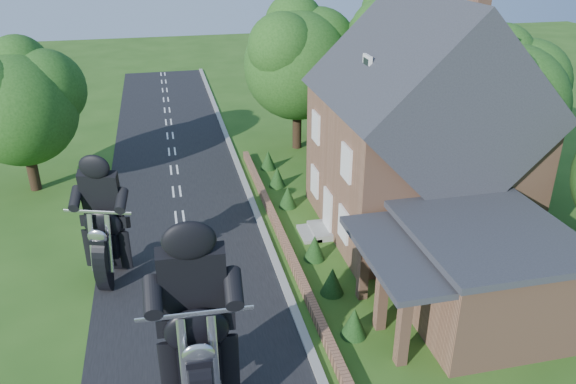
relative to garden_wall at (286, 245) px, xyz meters
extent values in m
plane|color=#274E16|center=(-4.30, -5.00, -0.20)|extent=(120.00, 120.00, 0.00)
cube|color=black|center=(-4.30, -5.00, -0.19)|extent=(7.00, 80.00, 0.02)
cube|color=gray|center=(-0.65, -5.00, -0.14)|extent=(0.30, 80.00, 0.12)
cube|color=#97674D|center=(0.00, 0.00, 0.00)|extent=(0.30, 22.00, 0.40)
cube|color=#97674D|center=(6.20, 1.00, 2.80)|extent=(8.00, 8.00, 6.00)
cube|color=#282A30|center=(6.20, 1.00, 5.80)|extent=(8.48, 8.64, 8.48)
cube|color=#97674D|center=(8.20, 1.00, 9.00)|extent=(0.60, 0.90, 1.60)
cube|color=white|center=(3.60, 1.00, 7.30)|extent=(0.12, 0.80, 0.90)
cube|color=black|center=(3.54, 1.00, 7.30)|extent=(0.04, 0.55, 0.65)
cube|color=white|center=(2.14, 1.00, 0.85)|extent=(0.10, 1.10, 2.10)
cube|color=gray|center=(1.80, 1.00, -0.05)|extent=(0.80, 1.60, 0.30)
cube|color=gray|center=(1.30, 1.00, -0.12)|extent=(0.80, 1.60, 0.15)
cube|color=white|center=(2.14, -1.20, 1.40)|extent=(0.10, 1.10, 1.40)
cube|color=black|center=(2.12, -1.20, 1.40)|extent=(0.04, 0.92, 1.22)
cube|color=white|center=(2.14, 3.20, 1.40)|extent=(0.10, 1.10, 1.40)
cube|color=black|center=(2.12, 3.20, 1.40)|extent=(0.04, 0.92, 1.22)
cube|color=white|center=(2.14, -1.20, 4.10)|extent=(0.10, 1.10, 1.40)
cube|color=black|center=(2.12, -1.20, 4.10)|extent=(0.04, 0.92, 1.22)
cube|color=white|center=(2.14, 3.20, 4.10)|extent=(0.10, 1.10, 1.40)
cube|color=black|center=(2.12, 3.20, 4.10)|extent=(0.04, 0.92, 1.22)
cube|color=#97674D|center=(5.70, -5.80, 1.40)|extent=(5.00, 5.60, 3.20)
cube|color=#282A30|center=(5.70, -5.80, 3.12)|extent=(5.30, 5.94, 0.24)
cube|color=#282A30|center=(2.60, -5.80, 2.75)|extent=(2.60, 5.32, 0.22)
cube|color=#97674D|center=(2.00, -7.60, 1.20)|extent=(0.35, 0.35, 2.80)
cube|color=#97674D|center=(2.00, -5.80, 1.20)|extent=(0.35, 0.35, 2.80)
cube|color=#97674D|center=(2.00, -4.00, 1.20)|extent=(0.35, 0.35, 2.80)
cylinder|color=black|center=(12.20, 3.50, 1.30)|extent=(0.56, 0.56, 3.00)
sphere|color=#1C4513|center=(12.20, 3.50, 4.45)|extent=(6.00, 6.00, 6.00)
sphere|color=#1C4513|center=(13.55, 4.10, 5.35)|extent=(4.32, 4.32, 4.32)
sphere|color=#1C4513|center=(11.15, 2.60, 5.65)|extent=(3.72, 3.72, 3.72)
sphere|color=#1C4513|center=(12.30, 4.70, 6.55)|extent=(3.30, 3.30, 3.30)
cylinder|color=black|center=(9.70, 11.00, 1.60)|extent=(0.56, 0.56, 3.60)
sphere|color=#1C4513|center=(9.70, 11.00, 5.38)|extent=(7.20, 7.20, 7.20)
sphere|color=#1C4513|center=(11.32, 11.72, 6.46)|extent=(5.18, 5.18, 5.18)
sphere|color=#1C4513|center=(8.44, 9.92, 6.82)|extent=(4.46, 4.46, 4.46)
sphere|color=#1C4513|center=(9.80, 12.44, 7.90)|extent=(3.96, 3.96, 3.96)
cylinder|color=black|center=(3.70, 12.00, 1.50)|extent=(0.56, 0.56, 3.40)
sphere|color=#1C4513|center=(3.70, 12.00, 4.96)|extent=(6.40, 6.40, 6.40)
sphere|color=#1C4513|center=(5.14, 12.64, 5.92)|extent=(4.61, 4.61, 4.61)
sphere|color=#1C4513|center=(2.58, 11.04, 6.24)|extent=(3.97, 3.97, 3.97)
sphere|color=#1C4513|center=(3.80, 13.28, 7.20)|extent=(3.52, 3.52, 3.52)
cylinder|color=black|center=(-11.30, 9.00, 1.20)|extent=(0.56, 0.56, 2.80)
sphere|color=#1C4513|center=(-11.30, 9.00, 4.14)|extent=(5.60, 5.60, 5.60)
sphere|color=#1C4513|center=(-10.04, 9.56, 4.98)|extent=(4.03, 4.03, 4.03)
sphere|color=#1C4513|center=(-11.20, 10.12, 6.10)|extent=(3.08, 3.08, 3.08)
cone|color=black|center=(1.00, -6.00, 0.35)|extent=(0.90, 0.90, 1.10)
cone|color=black|center=(1.00, -3.50, 0.35)|extent=(0.90, 0.90, 1.10)
cone|color=black|center=(1.00, -1.00, 0.35)|extent=(0.90, 0.90, 1.10)
cone|color=black|center=(1.00, 4.00, 0.35)|extent=(0.90, 0.90, 1.10)
cone|color=black|center=(1.00, 6.50, 0.35)|extent=(0.90, 0.90, 1.10)
cone|color=black|center=(1.00, 9.00, 0.35)|extent=(0.90, 0.90, 1.10)
camera|label=1|loc=(-4.57, -20.30, 12.31)|focal=35.00mm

